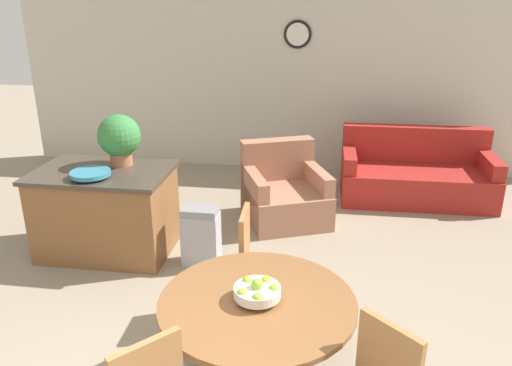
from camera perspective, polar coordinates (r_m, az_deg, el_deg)
wall_back at (r=7.49m, az=3.35°, el=11.71°), size 8.00×0.09×2.70m
dining_table at (r=3.30m, az=0.14°, el=-15.59°), size 1.25×1.25×0.72m
dining_chair_far_side at (r=4.04m, az=0.30°, el=-8.95°), size 0.44×0.44×0.94m
fruit_bowl at (r=3.17m, az=0.16°, el=-12.23°), size 0.30×0.30×0.15m
kitchen_island at (r=5.32m, az=-16.71°, el=-3.11°), size 1.34×0.89×0.89m
teal_bowl at (r=4.97m, az=-18.41°, el=1.04°), size 0.38×0.38×0.06m
potted_plant at (r=5.20m, az=-15.36°, el=5.03°), size 0.43×0.43×0.52m
trash_bin at (r=4.94m, az=-6.29°, el=-6.06°), size 0.35×0.25×0.60m
couch at (r=6.84m, az=17.74°, el=0.77°), size 1.91×0.94×0.89m
armchair at (r=5.92m, az=3.23°, el=-1.32°), size 1.18×1.21×0.89m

